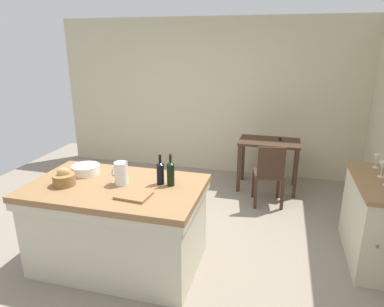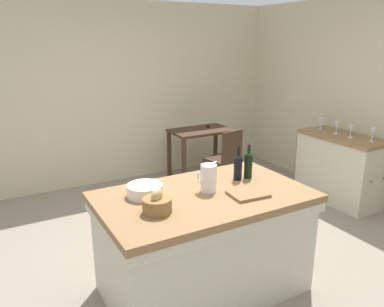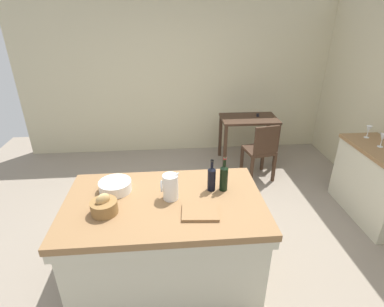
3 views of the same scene
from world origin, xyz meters
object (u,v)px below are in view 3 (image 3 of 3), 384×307
Objects in this scene: cutting_board at (200,212)px; wine_bottle_dark at (224,177)px; pitcher at (170,187)px; wine_glass_middle at (383,138)px; wine_bottle_amber at (212,178)px; wooden_chair at (261,150)px; wine_glass_right at (369,130)px; wash_bowl at (115,186)px; side_cabinet at (376,184)px; island_table at (166,238)px; bread_basket at (104,206)px; writing_desk at (249,125)px.

cutting_board is 0.42m from wine_bottle_dark.
pitcher is 1.64× the size of wine_glass_middle.
wine_bottle_amber reaches higher than cutting_board.
wine_glass_right is at bearing -27.52° from wooden_chair.
cutting_board is 2.64m from wine_glass_right.
wash_bowl is 0.81m from cutting_board.
wine_bottle_amber is at bearing -154.22° from wine_glass_right.
side_cabinet is at bearing 17.68° from wine_bottle_dark.
island_table is at bearing -166.86° from wine_bottle_dark.
wine_bottle_dark is at bearing -3.78° from wine_bottle_amber.
wooden_chair is (1.41, 1.75, 0.01)m from island_table.
pitcher is at bearing -164.50° from wine_bottle_amber.
pitcher is 2.62m from wine_glass_middle.
wine_bottle_amber is 2.36m from wine_glass_right.
side_cabinet is 2.19m from wine_bottle_dark.
wash_bowl is 0.90× the size of wine_bottle_dark.
wine_glass_middle is at bearing -92.82° from wine_glass_right.
island_table is at bearing -163.24° from side_cabinet.
wooden_chair is 4.24× the size of bread_basket.
pitcher is 0.89× the size of wine_bottle_amber.
wooden_chair is 3.14× the size of wash_bowl.
pitcher is at bearing -163.50° from side_cabinet.
writing_desk is 3.10m from bread_basket.
cutting_board is at bearing -156.81° from side_cabinet.
cutting_board is at bearing -154.41° from wine_glass_middle.
wine_bottle_dark is at bearing 14.28° from bread_basket.
side_cabinet is at bearing 16.76° from island_table.
wooden_chair is (-1.13, 0.99, 0.04)m from side_cabinet.
pitcher is at bearing -119.42° from writing_desk.
wooden_chair reaches higher than island_table.
cutting_board reaches higher than side_cabinet.
wine_bottle_amber is (-0.99, -1.62, 0.52)m from wooden_chair.
cutting_board is (-1.08, -2.55, 0.25)m from writing_desk.
pitcher is 1.26× the size of bread_basket.
bread_basket is 1.30× the size of wine_glass_middle.
wine_bottle_dark is at bearing -152.88° from wine_glass_right.
island_table is at bearing -120.16° from writing_desk.
writing_desk is at bearing 50.27° from wash_bowl.
side_cabinet is 5.31× the size of bread_basket.
wine_bottle_amber is at bearing 67.65° from cutting_board.
pitcher is (0.06, 0.03, 0.52)m from island_table.
wine_glass_middle is (1.17, -1.47, 0.35)m from writing_desk.
wine_bottle_amber is (0.36, 0.10, 0.01)m from pitcher.
wine_bottle_amber reaches higher than bread_basket.
bread_basket is 1.03m from wine_bottle_dark.
side_cabinet is at bearing 16.50° from pitcher.
wine_glass_middle reaches higher than wash_bowl.
pitcher is at bearing -155.63° from wine_glass_right.
side_cabinet is 6.90× the size of wine_glass_middle.
wine_glass_middle reaches higher than side_cabinet.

